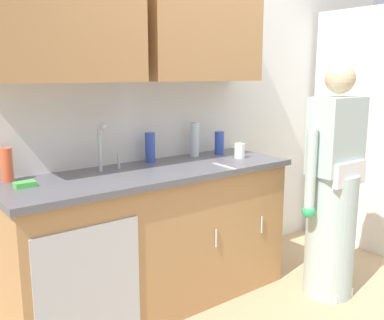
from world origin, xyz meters
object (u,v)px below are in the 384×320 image
Objects in this scene: bottle_water_short at (150,148)px; sponge at (25,184)px; bottle_water_tall at (219,143)px; sink at (117,177)px; bottle_cleaner_spray at (7,165)px; bottle_dish_liquid at (195,139)px; person_at_sink at (332,200)px; cup_by_sink at (240,151)px; knife_on_counter at (224,166)px.

bottle_water_short reaches higher than sponge.
bottle_water_tall is 1.61× the size of sponge.
sink is 2.56× the size of bottle_cleaner_spray.
bottle_dish_liquid is 2.34× the size of sponge.
person_at_sink is (1.31, -0.65, -0.23)m from sink.
bottle_cleaner_spray is at bearing 178.61° from bottle_water_short.
bottle_dish_liquid reaches higher than bottle_cleaner_spray.
cup_by_sink is (-0.34, 0.57, 0.30)m from person_at_sink.
knife_on_counter is at bearing -11.97° from sponge.
bottle_cleaner_spray reaches higher than cup_by_sink.
cup_by_sink is at bearing -4.07° from sponge.
cup_by_sink is at bearing 123.37° from knife_on_counter.
person_at_sink reaches higher than bottle_dish_liquid.
sink is 0.44m from bottle_water_short.
bottle_water_tall reaches higher than knife_on_counter.
cup_by_sink is (0.60, -0.27, -0.05)m from bottle_water_short.
sponge is at bearing -176.12° from bottle_water_tall.
bottle_water_short reaches higher than knife_on_counter.
bottle_water_tall is 0.21m from cup_by_sink.
bottle_dish_liquid is at bearing 130.08° from cup_by_sink.
knife_on_counter is at bearing -126.75° from bottle_water_tall.
sink is 2.08× the size of knife_on_counter.
bottle_cleaner_spray reaches higher than sponge.
person_at_sink is at bearing -65.29° from bottle_water_tall.
sponge is (-0.54, 0.04, 0.03)m from sink.
sink reaches higher than sponge.
bottle_dish_liquid is (0.38, -0.01, 0.02)m from bottle_water_short.
person_at_sink is 1.99m from sponge.
bottle_cleaner_spray is at bearing 155.34° from person_at_sink.
person_at_sink reaches higher than bottle_cleaner_spray.
bottle_dish_liquid reaches higher than cup_by_sink.
bottle_water_short is 1.90× the size of cup_by_sink.
sponge is (-1.86, 0.68, 0.26)m from person_at_sink.
bottle_water_short is 0.95m from bottle_cleaner_spray.
bottle_water_short is 0.54m from knife_on_counter.
bottle_water_short is at bearing 10.27° from sponge.
person_at_sink is at bearing -24.66° from bottle_cleaner_spray.
bottle_water_short is 0.87× the size of knife_on_counter.
sponge is (-1.51, 0.11, -0.04)m from cup_by_sink.
bottle_water_short is 0.93m from sponge.
bottle_water_short is at bearing 138.12° from person_at_sink.
bottle_dish_liquid is 0.44m from knife_on_counter.
bottle_cleaner_spray is 1.78× the size of cup_by_sink.
bottle_cleaner_spray reaches higher than bottle_water_tall.
bottle_water_tall is 1.50m from sponge.
bottle_dish_liquid reaches higher than sponge.
person_at_sink is 8.31× the size of bottle_cleaner_spray.
bottle_cleaner_spray is 1.10× the size of bottle_water_tall.
cup_by_sink is 0.46× the size of knife_on_counter.
cup_by_sink is at bearing -24.49° from bottle_water_short.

